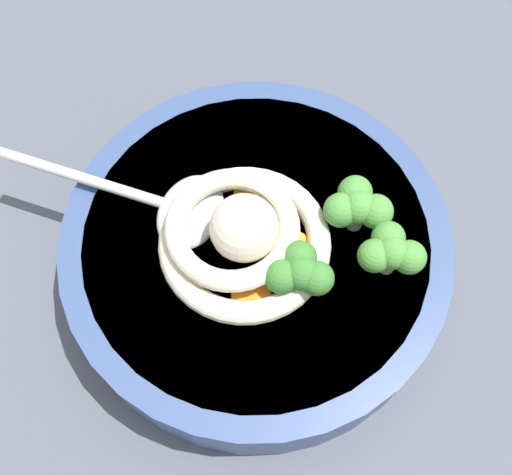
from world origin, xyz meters
TOP-DOWN VIEW (x-y plane):
  - table_slab at (0.00, 0.00)cm, footprint 91.62×91.62cm
  - soup_bowl at (2.49, 3.17)cm, footprint 27.29×27.29cm
  - noodle_pile at (3.53, 3.67)cm, footprint 12.81×12.56cm
  - soup_spoon at (8.03, 0.48)cm, footprint 16.95×10.58cm
  - broccoli_floret_left at (-4.36, 2.72)cm, footprint 4.61×3.97cm
  - broccoli_floret_beside_noodles at (-5.90, 6.20)cm, footprint 4.39×3.78cm
  - broccoli_floret_rear at (0.21, 6.94)cm, footprint 4.43×3.81cm
  - carrot_slice_beside_chili at (2.35, 0.06)cm, footprint 2.70×2.70cm
  - carrot_slice_extra_b at (3.33, 7.61)cm, footprint 2.60×2.60cm
  - carrot_slice_front at (-0.03, 4.33)cm, footprint 2.05×2.05cm

SIDE VIEW (x-z plane):
  - table_slab at x=0.00cm, z-range 0.00..3.00cm
  - soup_bowl at x=2.49cm, z-range 3.10..9.01cm
  - carrot_slice_beside_chili at x=2.35cm, z-range 8.91..9.54cm
  - carrot_slice_extra_b at x=3.33cm, z-range 8.91..9.54cm
  - carrot_slice_front at x=-0.03cm, z-range 8.91..9.62cm
  - soup_spoon at x=8.03cm, z-range 8.91..10.51cm
  - noodle_pile at x=3.53cm, z-range 7.94..13.09cm
  - broccoli_floret_beside_noodles at x=-5.90cm, z-range 9.35..12.82cm
  - broccoli_floret_rear at x=0.21cm, z-range 9.35..12.85cm
  - broccoli_floret_left at x=-4.36cm, z-range 9.37..13.01cm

